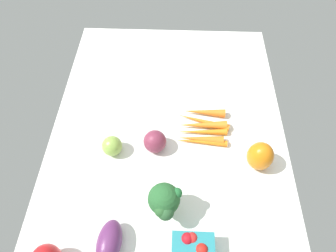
# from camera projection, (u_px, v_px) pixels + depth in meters

# --- Properties ---
(tablecloth) EXTENTS (1.04, 0.76, 0.02)m
(tablecloth) POSITION_uv_depth(u_px,v_px,m) (168.00, 131.00, 1.01)
(tablecloth) COLOR white
(tablecloth) RESTS_ON ground
(broccoli_head) EXTENTS (0.10, 0.09, 0.12)m
(broccoli_head) POSITION_uv_depth(u_px,v_px,m) (165.00, 201.00, 0.77)
(broccoli_head) COLOR #A4D281
(broccoli_head) RESTS_ON tablecloth
(carrot_bunch) EXTENTS (0.15, 0.18, 0.03)m
(carrot_bunch) POSITION_uv_depth(u_px,v_px,m) (202.00, 127.00, 0.99)
(carrot_bunch) COLOR orange
(carrot_bunch) RESTS_ON tablecloth
(red_onion_center) EXTENTS (0.07, 0.07, 0.07)m
(red_onion_center) POSITION_uv_depth(u_px,v_px,m) (155.00, 141.00, 0.93)
(red_onion_center) COLOR #802F47
(red_onion_center) RESTS_ON tablecloth
(bell_pepper_orange) EXTENTS (0.09, 0.09, 0.10)m
(bell_pepper_orange) POSITION_uv_depth(u_px,v_px,m) (260.00, 156.00, 0.88)
(bell_pepper_orange) COLOR orange
(bell_pepper_orange) RESTS_ON tablecloth
(heirloom_tomato_green) EXTENTS (0.06, 0.06, 0.06)m
(heirloom_tomato_green) POSITION_uv_depth(u_px,v_px,m) (112.00, 146.00, 0.92)
(heirloom_tomato_green) COLOR #90B64C
(heirloom_tomato_green) RESTS_ON tablecloth
(eggplant) EXTENTS (0.12, 0.07, 0.06)m
(eggplant) POSITION_uv_depth(u_px,v_px,m) (109.00, 243.00, 0.76)
(eggplant) COLOR #632C62
(eggplant) RESTS_ON tablecloth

